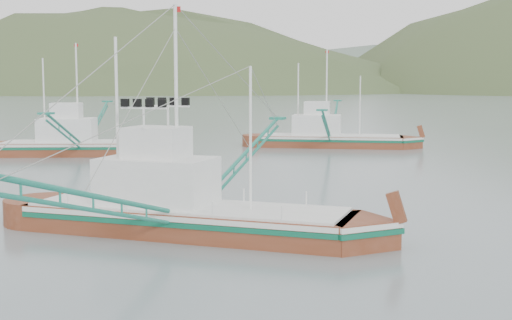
# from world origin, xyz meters

# --- Properties ---
(ground) EXTENTS (1200.00, 1200.00, 0.00)m
(ground) POSITION_xyz_m (0.00, 0.00, 0.00)
(ground) COLOR slate
(ground) RESTS_ON ground
(main_boat) EXTENTS (15.96, 28.35, 11.49)m
(main_boat) POSITION_xyz_m (-2.72, 2.66, 1.65)
(main_boat) COLOR maroon
(main_boat) RESTS_ON ground
(bg_boat_left) EXTENTS (16.12, 27.55, 11.43)m
(bg_boat_left) POSITION_xyz_m (-23.91, 32.89, 2.17)
(bg_boat_left) COLOR maroon
(bg_boat_left) RESTS_ON ground
(bg_boat_far) EXTENTS (15.42, 27.36, 11.10)m
(bg_boat_far) POSITION_xyz_m (-2.38, 46.83, 1.52)
(bg_boat_far) COLOR maroon
(bg_boat_far) RESTS_ON ground
(headland_left) EXTENTS (448.00, 308.00, 210.00)m
(headland_left) POSITION_xyz_m (-180.00, 360.00, 0.00)
(headland_left) COLOR #3C4C27
(headland_left) RESTS_ON ground
(ridge_distant) EXTENTS (960.00, 400.00, 240.00)m
(ridge_distant) POSITION_xyz_m (30.00, 560.00, 0.00)
(ridge_distant) COLOR slate
(ridge_distant) RESTS_ON ground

